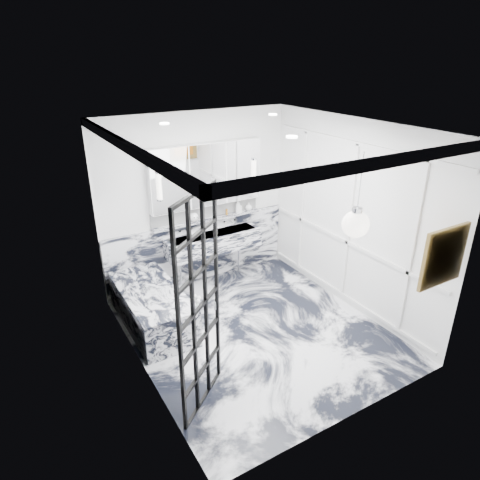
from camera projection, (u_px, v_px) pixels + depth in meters
floor at (256, 331)px, 5.98m from camera, size 3.60×3.60×0.00m
ceiling at (260, 127)px, 4.85m from camera, size 3.60×3.60×0.00m
wall_back at (197, 200)px, 6.83m from camera, size 3.60×0.00×3.60m
wall_front at (362, 306)px, 4.00m from camera, size 3.60×0.00×3.60m
wall_left at (135, 269)px, 4.67m from camera, size 0.00×3.60×3.60m
wall_right at (351, 217)px, 6.16m from camera, size 0.00×3.60×3.60m
marble_clad_back at (200, 250)px, 7.17m from camera, size 3.18×0.05×1.05m
marble_clad_left at (137, 274)px, 4.70m from camera, size 0.02×3.56×2.68m
panel_molding at (349, 223)px, 6.19m from camera, size 0.03×3.40×2.30m
soap_bottle_a at (238, 206)px, 7.17m from camera, size 0.11×0.11×0.23m
soap_bottle_b at (240, 208)px, 7.20m from camera, size 0.10×0.10×0.16m
soap_bottle_c at (249, 206)px, 7.29m from camera, size 0.15×0.15×0.15m
face_pot at (194, 217)px, 6.81m from camera, size 0.15×0.15×0.15m
amber_bottle at (227, 212)px, 7.10m from camera, size 0.04×0.04×0.10m
flower_vase at (196, 308)px, 5.40m from camera, size 0.08×0.08×0.12m
crittall_door at (200, 308)px, 4.33m from camera, size 0.71×0.59×2.41m
artwork at (444, 257)px, 4.51m from camera, size 0.56×0.05×0.56m
pendant_light at (356, 224)px, 4.17m from camera, size 0.27×0.27×0.27m
trough_sink at (213, 242)px, 6.98m from camera, size 1.60×0.45×0.30m
ledge at (208, 220)px, 6.98m from camera, size 1.90×0.14×0.04m
subway_tile at (206, 211)px, 6.97m from camera, size 1.90×0.03×0.23m
mirror_cabinet at (207, 175)px, 6.68m from camera, size 1.90×0.16×1.00m
sconce_left at (159, 186)px, 6.24m from camera, size 0.07×0.07×0.40m
sconce_right at (254, 172)px, 7.00m from camera, size 0.07×0.07×0.40m
bathtub at (152, 307)px, 6.03m from camera, size 0.75×1.65×0.55m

